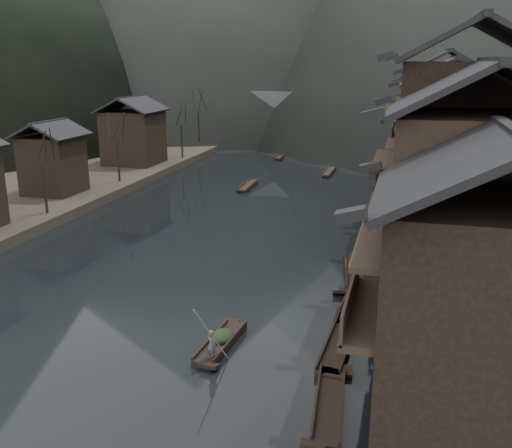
% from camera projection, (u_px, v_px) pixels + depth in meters
% --- Properties ---
extents(water, '(300.00, 300.00, 0.00)m').
position_uv_depth(water, '(129.00, 324.00, 31.71)').
color(water, black).
rests_on(water, ground).
extents(left_bank, '(40.00, 200.00, 1.20)m').
position_uv_depth(left_bank, '(31.00, 163.00, 77.35)').
color(left_bank, '#2D2823').
rests_on(left_bank, ground).
extents(stilt_houses, '(9.00, 67.60, 16.49)m').
position_uv_depth(stilt_houses, '(450.00, 133.00, 42.63)').
color(stilt_houses, black).
rests_on(stilt_houses, ground).
extents(left_houses, '(8.10, 53.20, 8.73)m').
position_uv_depth(left_houses, '(27.00, 153.00, 53.89)').
color(left_houses, black).
rests_on(left_houses, left_bank).
extents(bare_trees, '(3.96, 73.17, 7.92)m').
position_uv_depth(bare_trees, '(115.00, 134.00, 62.67)').
color(bare_trees, black).
rests_on(bare_trees, left_bank).
extents(moored_sampans, '(3.45, 54.75, 0.47)m').
position_uv_depth(moored_sampans, '(371.00, 240.00, 45.88)').
color(moored_sampans, black).
rests_on(moored_sampans, water).
extents(midriver_boats, '(9.82, 27.26, 0.45)m').
position_uv_depth(midriver_boats, '(287.00, 171.00, 74.53)').
color(midriver_boats, black).
rests_on(midriver_boats, water).
extents(stone_bridge, '(40.00, 6.00, 9.00)m').
position_uv_depth(stone_bridge, '(323.00, 115.00, 97.11)').
color(stone_bridge, '#4C4C4F').
rests_on(stone_bridge, ground).
extents(hero_sampan, '(1.48, 5.29, 0.44)m').
position_uv_depth(hero_sampan, '(221.00, 343.00, 29.22)').
color(hero_sampan, black).
rests_on(hero_sampan, water).
extents(cargo_heap, '(1.15, 1.51, 0.69)m').
position_uv_depth(cargo_heap, '(222.00, 330.00, 29.29)').
color(cargo_heap, black).
rests_on(cargo_heap, hero_sampan).
extents(boatman, '(0.71, 0.64, 1.62)m').
position_uv_depth(boatman, '(211.00, 341.00, 27.20)').
color(boatman, '#504F52').
rests_on(boatman, hero_sampan).
extents(bamboo_pole, '(1.36, 2.15, 3.98)m').
position_uv_depth(bamboo_pole, '(214.00, 287.00, 26.37)').
color(bamboo_pole, '#8C7A51').
rests_on(bamboo_pole, boatman).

